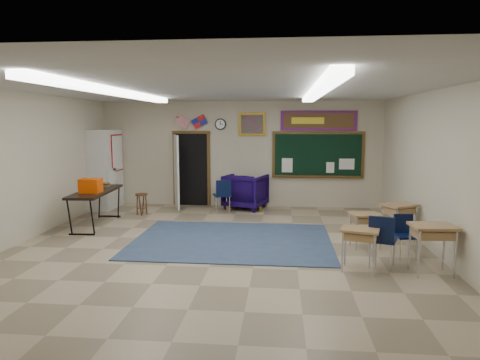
# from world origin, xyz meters

# --- Properties ---
(floor) EXTENTS (9.00, 9.00, 0.00)m
(floor) POSITION_xyz_m (0.00, 0.00, 0.00)
(floor) COLOR #9D8A6C
(floor) RESTS_ON ground
(back_wall) EXTENTS (8.00, 0.04, 3.00)m
(back_wall) POSITION_xyz_m (0.00, 4.50, 1.50)
(back_wall) COLOR #ADA78C
(back_wall) RESTS_ON floor
(front_wall) EXTENTS (8.00, 0.04, 3.00)m
(front_wall) POSITION_xyz_m (0.00, -4.50, 1.50)
(front_wall) COLOR #ADA78C
(front_wall) RESTS_ON floor
(left_wall) EXTENTS (0.04, 9.00, 3.00)m
(left_wall) POSITION_xyz_m (-4.00, 0.00, 1.50)
(left_wall) COLOR #ADA78C
(left_wall) RESTS_ON floor
(right_wall) EXTENTS (0.04, 9.00, 3.00)m
(right_wall) POSITION_xyz_m (4.00, 0.00, 1.50)
(right_wall) COLOR #ADA78C
(right_wall) RESTS_ON floor
(ceiling) EXTENTS (8.00, 9.00, 0.04)m
(ceiling) POSITION_xyz_m (0.00, 0.00, 3.00)
(ceiling) COLOR #BCBBB7
(ceiling) RESTS_ON back_wall
(area_rug) EXTENTS (4.00, 3.00, 0.02)m
(area_rug) POSITION_xyz_m (0.20, 0.80, 0.01)
(area_rug) COLOR #32475F
(area_rug) RESTS_ON floor
(fluorescent_strips) EXTENTS (3.86, 6.00, 0.10)m
(fluorescent_strips) POSITION_xyz_m (0.00, 0.00, 2.94)
(fluorescent_strips) COLOR white
(fluorescent_strips) RESTS_ON ceiling
(doorway) EXTENTS (1.10, 0.89, 2.16)m
(doorway) POSITION_xyz_m (-1.50, 4.35, 1.06)
(doorway) COLOR black
(doorway) RESTS_ON back_wall
(chalkboard) EXTENTS (2.55, 0.14, 1.30)m
(chalkboard) POSITION_xyz_m (2.20, 4.46, 1.46)
(chalkboard) COLOR #543918
(chalkboard) RESTS_ON back_wall
(bulletin_board) EXTENTS (2.10, 0.05, 0.55)m
(bulletin_board) POSITION_xyz_m (2.20, 4.47, 2.45)
(bulletin_board) COLOR red
(bulletin_board) RESTS_ON back_wall
(framed_art_print) EXTENTS (0.75, 0.05, 0.65)m
(framed_art_print) POSITION_xyz_m (0.35, 4.47, 2.35)
(framed_art_print) COLOR olive
(framed_art_print) RESTS_ON back_wall
(wall_clock) EXTENTS (0.32, 0.05, 0.32)m
(wall_clock) POSITION_xyz_m (-0.55, 4.47, 2.35)
(wall_clock) COLOR black
(wall_clock) RESTS_ON back_wall
(wall_flags) EXTENTS (1.16, 0.06, 0.70)m
(wall_flags) POSITION_xyz_m (-1.40, 4.44, 2.48)
(wall_flags) COLOR red
(wall_flags) RESTS_ON back_wall
(storage_cabinet) EXTENTS (0.59, 1.25, 2.20)m
(storage_cabinet) POSITION_xyz_m (-3.71, 3.85, 1.10)
(storage_cabinet) COLOR silver
(storage_cabinet) RESTS_ON floor
(wingback_armchair) EXTENTS (1.32, 1.34, 0.97)m
(wingback_armchair) POSITION_xyz_m (0.20, 4.15, 0.49)
(wingback_armchair) COLOR #100535
(wingback_armchair) RESTS_ON floor
(student_chair_reading) EXTENTS (0.58, 0.58, 0.90)m
(student_chair_reading) POSITION_xyz_m (-0.39, 3.55, 0.45)
(student_chair_reading) COLOR black
(student_chair_reading) RESTS_ON floor
(student_chair_desk_a) EXTENTS (0.58, 0.58, 0.89)m
(student_chair_desk_a) POSITION_xyz_m (2.87, -0.54, 0.45)
(student_chair_desk_a) COLOR black
(student_chair_desk_a) RESTS_ON floor
(student_chair_desk_b) EXTENTS (0.42, 0.42, 0.77)m
(student_chair_desk_b) POSITION_xyz_m (3.40, -0.02, 0.39)
(student_chair_desk_b) COLOR black
(student_chair_desk_b) RESTS_ON floor
(student_desk_front_left) EXTENTS (0.63, 0.52, 0.67)m
(student_desk_front_left) POSITION_xyz_m (2.81, 0.57, 0.37)
(student_desk_front_left) COLOR #9A7947
(student_desk_front_left) RESTS_ON floor
(student_desk_front_right) EXTENTS (0.80, 0.74, 0.77)m
(student_desk_front_right) POSITION_xyz_m (3.57, 1.13, 0.43)
(student_desk_front_right) COLOR #9A7947
(student_desk_front_right) RESTS_ON floor
(student_desk_back_left) EXTENTS (0.69, 0.58, 0.71)m
(student_desk_back_left) POSITION_xyz_m (2.46, -0.77, 0.40)
(student_desk_back_left) COLOR #9A7947
(student_desk_back_left) RESTS_ON floor
(student_desk_back_right) EXTENTS (0.70, 0.55, 0.80)m
(student_desk_back_right) POSITION_xyz_m (3.58, -0.82, 0.45)
(student_desk_back_right) COLOR #9A7947
(student_desk_back_right) RESTS_ON floor
(folding_table) EXTENTS (0.80, 2.05, 1.14)m
(folding_table) POSITION_xyz_m (-3.12, 1.79, 0.45)
(folding_table) COLOR black
(folding_table) RESTS_ON floor
(wooden_stool) EXTENTS (0.32, 0.32, 0.56)m
(wooden_stool) POSITION_xyz_m (-2.44, 3.04, 0.29)
(wooden_stool) COLOR #512D18
(wooden_stool) RESTS_ON floor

